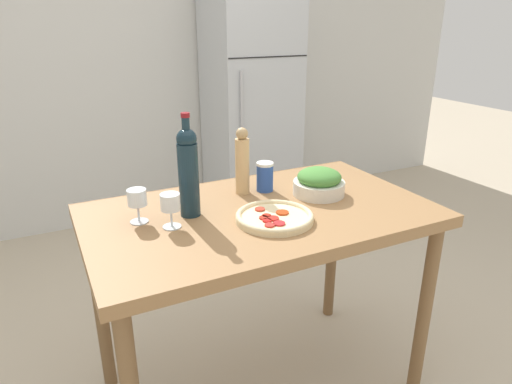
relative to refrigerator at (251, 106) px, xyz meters
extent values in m
cube|color=silver|center=(-0.85, 0.35, 0.39)|extent=(6.40, 0.06, 2.60)
cube|color=#B7BCC1|center=(0.00, 0.00, 0.00)|extent=(0.65, 0.61, 1.83)
cube|color=black|center=(0.00, -0.30, 0.40)|extent=(0.63, 0.01, 0.01)
cylinder|color=#B2B2B7|center=(-0.23, -0.32, -0.09)|extent=(0.02, 0.02, 0.82)
cube|color=olive|center=(-0.85, -1.85, -0.05)|extent=(1.33, 0.78, 0.05)
cylinder|color=brown|center=(-0.25, -2.18, -0.50)|extent=(0.06, 0.06, 0.84)
cylinder|color=brown|center=(-1.46, -1.52, -0.50)|extent=(0.06, 0.06, 0.84)
cylinder|color=brown|center=(-0.25, -1.52, -0.50)|extent=(0.06, 0.06, 0.84)
cylinder|color=#142833|center=(-1.11, -1.78, 0.11)|extent=(0.08, 0.08, 0.28)
sphere|color=#142833|center=(-1.11, -1.78, 0.26)|extent=(0.07, 0.07, 0.07)
cylinder|color=#142833|center=(-1.11, -1.78, 0.30)|extent=(0.03, 0.03, 0.08)
cylinder|color=maroon|center=(-1.11, -1.78, 0.35)|extent=(0.03, 0.03, 0.02)
cylinder|color=silver|center=(-1.20, -1.85, -0.03)|extent=(0.07, 0.07, 0.00)
cylinder|color=silver|center=(-1.20, -1.85, 0.01)|extent=(0.01, 0.01, 0.06)
cylinder|color=white|center=(-1.20, -1.85, 0.07)|extent=(0.07, 0.07, 0.06)
cylinder|color=maroon|center=(-1.20, -1.85, 0.04)|extent=(0.06, 0.06, 0.01)
cylinder|color=silver|center=(-1.30, -1.75, -0.03)|extent=(0.07, 0.07, 0.00)
cylinder|color=silver|center=(-1.30, -1.75, 0.01)|extent=(0.01, 0.01, 0.06)
cylinder|color=white|center=(-1.30, -1.75, 0.07)|extent=(0.07, 0.07, 0.06)
cylinder|color=maroon|center=(-1.30, -1.75, 0.04)|extent=(0.06, 0.06, 0.00)
cylinder|color=tan|center=(-0.84, -1.65, 0.09)|extent=(0.06, 0.06, 0.24)
sphere|color=tan|center=(-0.84, -1.65, 0.23)|extent=(0.05, 0.05, 0.05)
cylinder|color=silver|center=(-0.56, -1.81, 0.00)|extent=(0.22, 0.22, 0.06)
ellipsoid|color=#478438|center=(-0.56, -1.81, 0.05)|extent=(0.18, 0.18, 0.08)
cylinder|color=beige|center=(-0.86, -1.96, -0.02)|extent=(0.29, 0.29, 0.02)
torus|color=beige|center=(-0.86, -1.96, -0.01)|extent=(0.29, 0.29, 0.02)
cylinder|color=#B31E0F|center=(-0.88, -1.95, -0.01)|extent=(0.03, 0.03, 0.01)
cylinder|color=#AA320D|center=(-0.81, -1.95, -0.01)|extent=(0.05, 0.05, 0.01)
cylinder|color=#B32016|center=(-0.87, -1.98, -0.01)|extent=(0.04, 0.04, 0.01)
cylinder|color=#A92315|center=(-0.90, -1.96, -0.01)|extent=(0.03, 0.03, 0.01)
cylinder|color=#B5311F|center=(-0.87, -1.89, -0.01)|extent=(0.04, 0.04, 0.01)
cylinder|color=#B61512|center=(-0.90, -1.99, -0.01)|extent=(0.03, 0.03, 0.01)
cylinder|color=#AF1D20|center=(-0.87, -2.03, -0.01)|extent=(0.04, 0.04, 0.01)
cylinder|color=#A82721|center=(-0.91, -2.03, -0.01)|extent=(0.04, 0.04, 0.01)
cylinder|color=#284CA3|center=(-0.74, -1.67, 0.03)|extent=(0.07, 0.07, 0.11)
cylinder|color=white|center=(-0.74, -1.67, 0.09)|extent=(0.07, 0.07, 0.01)
camera|label=1|loc=(-1.59, -3.30, 0.67)|focal=32.00mm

